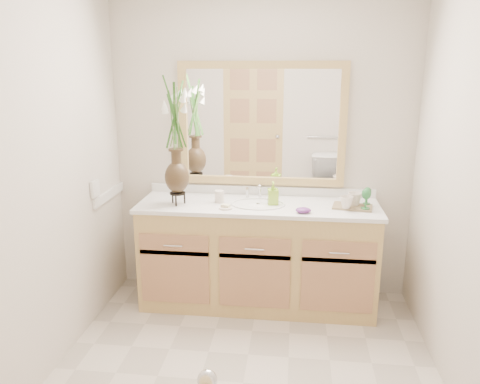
# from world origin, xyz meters

# --- Properties ---
(floor) EXTENTS (2.60, 2.60, 0.00)m
(floor) POSITION_xyz_m (0.00, 0.00, 0.00)
(floor) COLOR beige
(floor) RESTS_ON ground
(wall_back) EXTENTS (2.40, 0.02, 2.40)m
(wall_back) POSITION_xyz_m (0.00, 1.30, 1.20)
(wall_back) COLOR beige
(wall_back) RESTS_ON floor
(wall_front) EXTENTS (2.40, 0.02, 2.40)m
(wall_front) POSITION_xyz_m (0.00, -1.30, 1.20)
(wall_front) COLOR beige
(wall_front) RESTS_ON floor
(wall_left) EXTENTS (0.02, 2.60, 2.40)m
(wall_left) POSITION_xyz_m (-1.20, 0.00, 1.20)
(wall_left) COLOR beige
(wall_left) RESTS_ON floor
(wall_right) EXTENTS (0.02, 2.60, 2.40)m
(wall_right) POSITION_xyz_m (1.20, 0.00, 1.20)
(wall_right) COLOR beige
(wall_right) RESTS_ON floor
(vanity) EXTENTS (1.80, 0.55, 0.80)m
(vanity) POSITION_xyz_m (0.00, 1.01, 0.40)
(vanity) COLOR tan
(vanity) RESTS_ON floor
(counter) EXTENTS (1.84, 0.57, 0.03)m
(counter) POSITION_xyz_m (0.00, 1.01, 0.82)
(counter) COLOR white
(counter) RESTS_ON vanity
(sink) EXTENTS (0.38, 0.34, 0.23)m
(sink) POSITION_xyz_m (0.00, 1.00, 0.78)
(sink) COLOR white
(sink) RESTS_ON counter
(mirror) EXTENTS (1.32, 0.04, 0.97)m
(mirror) POSITION_xyz_m (0.00, 1.28, 1.41)
(mirror) COLOR white
(mirror) RESTS_ON wall_back
(switch_plate) EXTENTS (0.02, 0.12, 0.12)m
(switch_plate) POSITION_xyz_m (-1.19, 0.76, 0.98)
(switch_plate) COLOR white
(switch_plate) RESTS_ON wall_left
(door) EXTENTS (0.80, 0.03, 2.00)m
(door) POSITION_xyz_m (-0.30, -1.29, 1.00)
(door) COLOR tan
(door) RESTS_ON floor
(flower_vase) EXTENTS (0.22, 0.22, 0.88)m
(flower_vase) POSITION_xyz_m (-0.61, 0.93, 1.43)
(flower_vase) COLOR black
(flower_vase) RESTS_ON counter
(tumbler) EXTENTS (0.07, 0.07, 0.09)m
(tumbler) POSITION_xyz_m (-0.30, 1.02, 0.88)
(tumbler) COLOR beige
(tumbler) RESTS_ON counter
(soap_dish) EXTENTS (0.10, 0.10, 0.03)m
(soap_dish) POSITION_xyz_m (-0.23, 0.86, 0.84)
(soap_dish) COLOR beige
(soap_dish) RESTS_ON counter
(soap_bottle) EXTENTS (0.08, 0.08, 0.16)m
(soap_bottle) POSITION_xyz_m (0.11, 1.02, 0.91)
(soap_bottle) COLOR #8FC52E
(soap_bottle) RESTS_ON counter
(purple_dish) EXTENTS (0.12, 0.10, 0.04)m
(purple_dish) POSITION_xyz_m (0.34, 0.82, 0.85)
(purple_dish) COLOR #5B246D
(purple_dish) RESTS_ON counter
(tray) EXTENTS (0.31, 0.24, 0.01)m
(tray) POSITION_xyz_m (0.71, 1.00, 0.84)
(tray) COLOR brown
(tray) RESTS_ON counter
(mug_left) EXTENTS (0.12, 0.11, 0.09)m
(mug_left) POSITION_xyz_m (0.65, 0.93, 0.89)
(mug_left) COLOR beige
(mug_left) RESTS_ON tray
(mug_right) EXTENTS (0.10, 0.10, 0.10)m
(mug_right) POSITION_xyz_m (0.72, 1.02, 0.90)
(mug_right) COLOR beige
(mug_right) RESTS_ON tray
(goblet_front) EXTENTS (0.07, 0.07, 0.15)m
(goblet_front) POSITION_xyz_m (0.79, 0.93, 0.95)
(goblet_front) COLOR #22672F
(goblet_front) RESTS_ON tray
(goblet_back) EXTENTS (0.06, 0.06, 0.13)m
(goblet_back) POSITION_xyz_m (0.82, 1.06, 0.93)
(goblet_back) COLOR #22672F
(goblet_back) RESTS_ON tray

